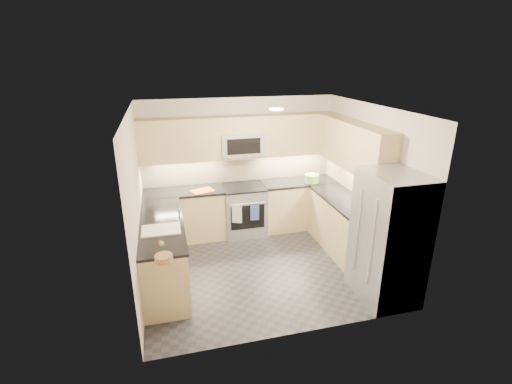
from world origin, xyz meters
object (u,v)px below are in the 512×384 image
at_px(gas_range, 244,210).
at_px(microwave, 241,144).
at_px(cutting_board, 202,191).
at_px(refrigerator, 388,237).
at_px(utensil_bowl, 312,178).
at_px(fruit_basket, 164,258).

relative_size(gas_range, microwave, 1.20).
relative_size(microwave, cutting_board, 1.98).
height_order(refrigerator, cutting_board, refrigerator).
height_order(microwave, utensil_bowl, microwave).
xyz_separation_m(gas_range, fruit_basket, (-1.48, -2.36, 0.52)).
bearing_deg(refrigerator, microwave, 119.62).
bearing_deg(refrigerator, cutting_board, 133.56).
bearing_deg(gas_range, fruit_basket, -122.15).
distance_m(utensil_bowl, fruit_basket, 3.58).
bearing_deg(utensil_bowl, cutting_board, 179.53).
xyz_separation_m(cutting_board, fruit_basket, (-0.72, -2.26, 0.03)).
bearing_deg(gas_range, cutting_board, -172.94).
bearing_deg(utensil_bowl, refrigerator, -86.29).
xyz_separation_m(microwave, cutting_board, (-0.77, -0.22, -0.75)).
height_order(refrigerator, utensil_bowl, refrigerator).
height_order(utensil_bowl, cutting_board, utensil_bowl).
height_order(gas_range, refrigerator, refrigerator).
bearing_deg(refrigerator, utensil_bowl, 93.71).
distance_m(utensil_bowl, cutting_board, 2.07).
distance_m(microwave, utensil_bowl, 1.49).
relative_size(refrigerator, fruit_basket, 8.61).
distance_m(gas_range, fruit_basket, 2.84).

